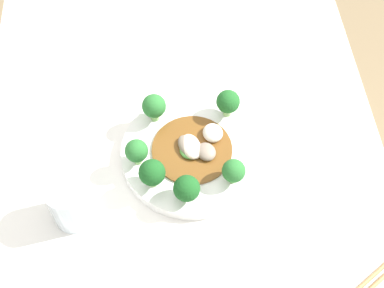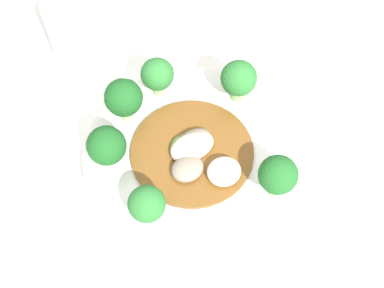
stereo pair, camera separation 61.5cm
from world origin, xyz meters
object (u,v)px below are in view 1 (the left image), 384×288
broccoli_northeast (154,106)px  broccoli_north (137,151)px  broccoli_southeast (228,102)px  broccoli_northwest (152,173)px  broccoli_west (188,189)px  drinking_glass (71,202)px  broccoli_southwest (234,171)px  plate (192,153)px  stirfry_center (196,147)px

broccoli_northeast → broccoli_north: bearing=159.6°
broccoli_north → broccoli_southeast: bearing=-61.6°
broccoli_northwest → broccoli_west: bearing=-118.5°
broccoli_north → drinking_glass: (-0.08, 0.11, -0.01)m
broccoli_west → broccoli_northwest: (0.03, 0.06, 0.01)m
broccoli_southeast → broccoli_west: size_ratio=1.08×
broccoli_northeast → broccoli_southwest: bearing=-138.2°
broccoli_southeast → broccoli_northeast: same height
broccoli_southwest → drinking_glass: size_ratio=0.56×
broccoli_north → broccoli_southwest: broccoli_north is taller
broccoli_north → broccoli_northwest: broccoli_northwest is taller
plate → broccoli_west: (-0.09, 0.01, 0.04)m
broccoli_southwest → broccoli_northeast: broccoli_northeast is taller
broccoli_northwest → drinking_glass: (-0.04, 0.14, -0.01)m
broccoli_northwest → broccoli_southwest: bearing=-91.9°
broccoli_southeast → broccoli_northwest: bearing=133.7°
broccoli_southeast → broccoli_southwest: 0.14m
broccoli_southeast → broccoli_northeast: (0.00, 0.14, 0.00)m
plate → broccoli_southwest: (-0.07, -0.07, 0.04)m
broccoli_north → broccoli_northwest: size_ratio=0.93×
broccoli_northwest → stirfry_center: (0.06, -0.08, -0.03)m
broccoli_north → broccoli_southwest: (-0.05, -0.16, -0.00)m
plate → stirfry_center: size_ratio=1.77×
plate → broccoli_northwest: bearing=131.0°
plate → broccoli_west: broccoli_west is taller
broccoli_west → broccoli_southwest: bearing=-71.0°
plate → stirfry_center: bearing=-76.2°
broccoli_northeast → drinking_glass: 0.23m
broccoli_west → stirfry_center: (0.10, -0.02, -0.02)m
broccoli_southeast → stirfry_center: bearing=138.3°
plate → broccoli_southwest: size_ratio=4.91×
broccoli_north → stirfry_center: size_ratio=0.39×
broccoli_northeast → broccoli_west: bearing=-163.8°
broccoli_west → drinking_glass: bearing=91.6°
broccoli_north → broccoli_west: broccoli_north is taller
stirfry_center → drinking_glass: bearing=115.3°
broccoli_northwest → broccoli_southeast: bearing=-46.3°
plate → stirfry_center: (0.00, -0.01, 0.02)m
broccoli_west → broccoli_northwest: bearing=61.5°
plate → broccoli_northeast: bearing=39.8°
broccoli_northwest → drinking_glass: 0.14m
plate → broccoli_north: bearing=99.5°
drinking_glass → stirfry_center: bearing=-64.7°
broccoli_northwest → broccoli_northeast: bearing=-3.8°
broccoli_west → broccoli_northeast: size_ratio=0.91×
broccoli_northwest → broccoli_north: bearing=28.2°
broccoli_southwest → stirfry_center: size_ratio=0.36×
broccoli_north → broccoli_northwest: 0.05m
broccoli_north → broccoli_southwest: size_ratio=1.07×
plate → broccoli_north: size_ratio=4.58×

